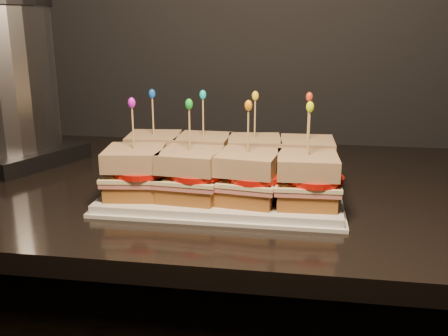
# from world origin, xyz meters

# --- Properties ---
(granite_slab) EXTENTS (2.67, 0.72, 0.03)m
(granite_slab) POSITION_xyz_m (0.14, 1.65, 0.90)
(granite_slab) COLOR black
(granite_slab) RESTS_ON cabinet
(platter) EXTENTS (0.39, 0.24, 0.02)m
(platter) POSITION_xyz_m (0.37, 1.55, 0.92)
(platter) COLOR silver
(platter) RESTS_ON granite_slab
(platter_rim) EXTENTS (0.41, 0.26, 0.01)m
(platter_rim) POSITION_xyz_m (0.37, 1.55, 0.92)
(platter_rim) COLOR silver
(platter_rim) RESTS_ON granite_slab
(sandwich_0_bread_bot) EXTENTS (0.10, 0.10, 0.03)m
(sandwich_0_bread_bot) POSITION_xyz_m (0.23, 1.61, 0.94)
(sandwich_0_bread_bot) COLOR brown
(sandwich_0_bread_bot) RESTS_ON platter
(sandwich_0_ham) EXTENTS (0.11, 0.11, 0.01)m
(sandwich_0_ham) POSITION_xyz_m (0.23, 1.61, 0.96)
(sandwich_0_ham) COLOR #BC615A
(sandwich_0_ham) RESTS_ON sandwich_0_bread_bot
(sandwich_0_cheese) EXTENTS (0.11, 0.11, 0.01)m
(sandwich_0_cheese) POSITION_xyz_m (0.23, 1.61, 0.97)
(sandwich_0_cheese) COLOR beige
(sandwich_0_cheese) RESTS_ON sandwich_0_ham
(sandwich_0_tomato) EXTENTS (0.09, 0.09, 0.01)m
(sandwich_0_tomato) POSITION_xyz_m (0.25, 1.60, 0.98)
(sandwich_0_tomato) COLOR red
(sandwich_0_tomato) RESTS_ON sandwich_0_cheese
(sandwich_0_bread_top) EXTENTS (0.10, 0.10, 0.03)m
(sandwich_0_bread_top) POSITION_xyz_m (0.23, 1.61, 1.00)
(sandwich_0_bread_top) COLOR brown
(sandwich_0_bread_top) RESTS_ON sandwich_0_tomato
(sandwich_0_pick) EXTENTS (0.00, 0.00, 0.09)m
(sandwich_0_pick) POSITION_xyz_m (0.23, 1.61, 1.04)
(sandwich_0_pick) COLOR tan
(sandwich_0_pick) RESTS_ON sandwich_0_bread_top
(sandwich_0_frill) EXTENTS (0.01, 0.01, 0.02)m
(sandwich_0_frill) POSITION_xyz_m (0.23, 1.61, 1.09)
(sandwich_0_frill) COLOR blue
(sandwich_0_frill) RESTS_ON sandwich_0_pick
(sandwich_1_bread_bot) EXTENTS (0.09, 0.09, 0.03)m
(sandwich_1_bread_bot) POSITION_xyz_m (0.33, 1.61, 0.94)
(sandwich_1_bread_bot) COLOR brown
(sandwich_1_bread_bot) RESTS_ON platter
(sandwich_1_ham) EXTENTS (0.10, 0.10, 0.01)m
(sandwich_1_ham) POSITION_xyz_m (0.33, 1.61, 0.96)
(sandwich_1_ham) COLOR #BC615A
(sandwich_1_ham) RESTS_ON sandwich_1_bread_bot
(sandwich_1_cheese) EXTENTS (0.10, 0.10, 0.01)m
(sandwich_1_cheese) POSITION_xyz_m (0.33, 1.61, 0.97)
(sandwich_1_cheese) COLOR beige
(sandwich_1_cheese) RESTS_ON sandwich_1_ham
(sandwich_1_tomato) EXTENTS (0.09, 0.09, 0.01)m
(sandwich_1_tomato) POSITION_xyz_m (0.34, 1.60, 0.98)
(sandwich_1_tomato) COLOR red
(sandwich_1_tomato) RESTS_ON sandwich_1_cheese
(sandwich_1_bread_top) EXTENTS (0.10, 0.10, 0.03)m
(sandwich_1_bread_top) POSITION_xyz_m (0.33, 1.61, 1.00)
(sandwich_1_bread_top) COLOR brown
(sandwich_1_bread_top) RESTS_ON sandwich_1_tomato
(sandwich_1_pick) EXTENTS (0.00, 0.00, 0.09)m
(sandwich_1_pick) POSITION_xyz_m (0.33, 1.61, 1.04)
(sandwich_1_pick) COLOR tan
(sandwich_1_pick) RESTS_ON sandwich_1_bread_top
(sandwich_1_frill) EXTENTS (0.01, 0.01, 0.02)m
(sandwich_1_frill) POSITION_xyz_m (0.33, 1.61, 1.09)
(sandwich_1_frill) COLOR #12C4BB
(sandwich_1_frill) RESTS_ON sandwich_1_pick
(sandwich_2_bread_bot) EXTENTS (0.10, 0.10, 0.03)m
(sandwich_2_bread_bot) POSITION_xyz_m (0.42, 1.61, 0.94)
(sandwich_2_bread_bot) COLOR brown
(sandwich_2_bread_bot) RESTS_ON platter
(sandwich_2_ham) EXTENTS (0.11, 0.11, 0.01)m
(sandwich_2_ham) POSITION_xyz_m (0.42, 1.61, 0.96)
(sandwich_2_ham) COLOR #BC615A
(sandwich_2_ham) RESTS_ON sandwich_2_bread_bot
(sandwich_2_cheese) EXTENTS (0.11, 0.11, 0.01)m
(sandwich_2_cheese) POSITION_xyz_m (0.42, 1.61, 0.97)
(sandwich_2_cheese) COLOR beige
(sandwich_2_cheese) RESTS_ON sandwich_2_ham
(sandwich_2_tomato) EXTENTS (0.09, 0.09, 0.01)m
(sandwich_2_tomato) POSITION_xyz_m (0.43, 1.60, 0.98)
(sandwich_2_tomato) COLOR red
(sandwich_2_tomato) RESTS_ON sandwich_2_cheese
(sandwich_2_bread_top) EXTENTS (0.10, 0.10, 0.03)m
(sandwich_2_bread_top) POSITION_xyz_m (0.42, 1.61, 1.00)
(sandwich_2_bread_top) COLOR brown
(sandwich_2_bread_top) RESTS_ON sandwich_2_tomato
(sandwich_2_pick) EXTENTS (0.00, 0.00, 0.09)m
(sandwich_2_pick) POSITION_xyz_m (0.42, 1.61, 1.04)
(sandwich_2_pick) COLOR tan
(sandwich_2_pick) RESTS_ON sandwich_2_bread_top
(sandwich_2_frill) EXTENTS (0.01, 0.01, 0.02)m
(sandwich_2_frill) POSITION_xyz_m (0.42, 1.61, 1.09)
(sandwich_2_frill) COLOR yellow
(sandwich_2_frill) RESTS_ON sandwich_2_pick
(sandwich_3_bread_bot) EXTENTS (0.09, 0.09, 0.03)m
(sandwich_3_bread_bot) POSITION_xyz_m (0.51, 1.61, 0.94)
(sandwich_3_bread_bot) COLOR brown
(sandwich_3_bread_bot) RESTS_ON platter
(sandwich_3_ham) EXTENTS (0.10, 0.10, 0.01)m
(sandwich_3_ham) POSITION_xyz_m (0.51, 1.61, 0.96)
(sandwich_3_ham) COLOR #BC615A
(sandwich_3_ham) RESTS_ON sandwich_3_bread_bot
(sandwich_3_cheese) EXTENTS (0.10, 0.10, 0.01)m
(sandwich_3_cheese) POSITION_xyz_m (0.51, 1.61, 0.97)
(sandwich_3_cheese) COLOR beige
(sandwich_3_cheese) RESTS_ON sandwich_3_ham
(sandwich_3_tomato) EXTENTS (0.09, 0.09, 0.01)m
(sandwich_3_tomato) POSITION_xyz_m (0.53, 1.60, 0.98)
(sandwich_3_tomato) COLOR red
(sandwich_3_tomato) RESTS_ON sandwich_3_cheese
(sandwich_3_bread_top) EXTENTS (0.10, 0.10, 0.03)m
(sandwich_3_bread_top) POSITION_xyz_m (0.51, 1.61, 1.00)
(sandwich_3_bread_top) COLOR brown
(sandwich_3_bread_top) RESTS_ON sandwich_3_tomato
(sandwich_3_pick) EXTENTS (0.00, 0.00, 0.09)m
(sandwich_3_pick) POSITION_xyz_m (0.51, 1.61, 1.04)
(sandwich_3_pick) COLOR tan
(sandwich_3_pick) RESTS_ON sandwich_3_bread_top
(sandwich_3_frill) EXTENTS (0.01, 0.01, 0.02)m
(sandwich_3_frill) POSITION_xyz_m (0.51, 1.61, 1.09)
(sandwich_3_frill) COLOR red
(sandwich_3_frill) RESTS_ON sandwich_3_pick
(sandwich_4_bread_bot) EXTENTS (0.10, 0.10, 0.03)m
(sandwich_4_bread_bot) POSITION_xyz_m (0.23, 1.49, 0.94)
(sandwich_4_bread_bot) COLOR brown
(sandwich_4_bread_bot) RESTS_ON platter
(sandwich_4_ham) EXTENTS (0.11, 0.11, 0.01)m
(sandwich_4_ham) POSITION_xyz_m (0.23, 1.49, 0.96)
(sandwich_4_ham) COLOR #BC615A
(sandwich_4_ham) RESTS_ON sandwich_4_bread_bot
(sandwich_4_cheese) EXTENTS (0.11, 0.11, 0.01)m
(sandwich_4_cheese) POSITION_xyz_m (0.23, 1.49, 0.97)
(sandwich_4_cheese) COLOR beige
(sandwich_4_cheese) RESTS_ON sandwich_4_ham
(sandwich_4_tomato) EXTENTS (0.09, 0.09, 0.01)m
(sandwich_4_tomato) POSITION_xyz_m (0.25, 1.49, 0.98)
(sandwich_4_tomato) COLOR red
(sandwich_4_tomato) RESTS_ON sandwich_4_cheese
(sandwich_4_bread_top) EXTENTS (0.10, 0.10, 0.03)m
(sandwich_4_bread_top) POSITION_xyz_m (0.23, 1.49, 1.00)
(sandwich_4_bread_top) COLOR brown
(sandwich_4_bread_top) RESTS_ON sandwich_4_tomato
(sandwich_4_pick) EXTENTS (0.00, 0.00, 0.09)m
(sandwich_4_pick) POSITION_xyz_m (0.23, 1.49, 1.04)
(sandwich_4_pick) COLOR tan
(sandwich_4_pick) RESTS_ON sandwich_4_bread_top
(sandwich_4_frill) EXTENTS (0.01, 0.01, 0.02)m
(sandwich_4_frill) POSITION_xyz_m (0.23, 1.49, 1.09)
(sandwich_4_frill) COLOR #D414CE
(sandwich_4_frill) RESTS_ON sandwich_4_pick
(sandwich_5_bread_bot) EXTENTS (0.10, 0.10, 0.03)m
(sandwich_5_bread_bot) POSITION_xyz_m (0.33, 1.49, 0.94)
(sandwich_5_bread_bot) COLOR brown
(sandwich_5_bread_bot) RESTS_ON platter
(sandwich_5_ham) EXTENTS (0.11, 0.10, 0.01)m
(sandwich_5_ham) POSITION_xyz_m (0.33, 1.49, 0.96)
(sandwich_5_ham) COLOR #BC615A
(sandwich_5_ham) RESTS_ON sandwich_5_bread_bot
(sandwich_5_cheese) EXTENTS (0.11, 0.11, 0.01)m
(sandwich_5_cheese) POSITION_xyz_m (0.33, 1.49, 0.97)
(sandwich_5_cheese) COLOR beige
(sandwich_5_cheese) RESTS_ON sandwich_5_ham
(sandwich_5_tomato) EXTENTS (0.09, 0.09, 0.01)m
(sandwich_5_tomato) POSITION_xyz_m (0.34, 1.49, 0.98)
(sandwich_5_tomato) COLOR red
(sandwich_5_tomato) RESTS_ON sandwich_5_cheese
(sandwich_5_bread_top) EXTENTS (0.10, 0.10, 0.03)m
(sandwich_5_bread_top) POSITION_xyz_m (0.33, 1.49, 1.00)
(sandwich_5_bread_top) COLOR brown
(sandwich_5_bread_top) RESTS_ON sandwich_5_tomato
(sandwich_5_pick) EXTENTS (0.00, 0.00, 0.09)m
(sandwich_5_pick) POSITION_xyz_m (0.33, 1.49, 1.04)
(sandwich_5_pick) COLOR tan
(sandwich_5_pick) RESTS_ON sandwich_5_bread_top
(sandwich_5_frill) EXTENTS (0.01, 0.01, 0.02)m
(sandwich_5_frill) POSITION_xyz_m (0.33, 1.49, 1.09)
(sandwich_5_frill) COLOR green
(sandwich_5_frill) RESTS_ON sandwich_5_pick
(sandwich_6_bread_bot) EXTENTS (0.10, 0.10, 0.03)m
(sandwich_6_bread_bot) POSITION_xyz_m (0.42, 1.49, 0.94)
(sandwich_6_bread_bot) COLOR brown
(sandwich_6_bread_bot) RESTS_ON platter
(sandwich_6_ham) EXTENTS (0.11, 0.11, 0.01)m
(sandwich_6_ham) POSITION_xyz_m (0.42, 1.49, 0.96)
(sandwich_6_ham) COLOR #BC615A
(sandwich_6_ham) RESTS_ON sandwich_6_bread_bot
(sandwich_6_cheese) EXTENTS (0.11, 0.11, 0.01)m
(sandwich_6_cheese) POSITION_xyz_m (0.42, 1.49, 0.97)
(sandwich_6_cheese) COLOR beige
(sandwich_6_cheese) RESTS_ON sandwich_6_ham
(sandwich_6_tomato) EXTENTS (0.09, 0.09, 0.01)m
(sandwich_6_tomato) POSITION_xyz_m (0.43, 1.49, 0.98)
(sandwich_6_tomato) COLOR red
(sandwich_6_tomato) RESTS_ON sandwich_6_cheese
(sandwich_6_bread_top) EXTENTS (0.10, 0.10, 0.03)m
(sandwich_6_bread_top) POSITION_xyz_m (0.42, 1.49, 1.00)
(sandwich_6_bread_top) COLOR brown
(sandwich_6_bread_top) RESTS_ON sandwich_6_tomato
(sandwich_6_pick) EXTENTS (0.00, 0.00, 0.09)m
(sandwich_6_pick) POSITION_xyz_m (0.42, 1.49, 1.04)
(sandwich_6_pick) COLOR tan
(sandwich_6_pick) RESTS_ON sandwich_6_bread_top
(sandwich_6_frill) EXTENTS (0.01, 0.01, 0.02)m
(sandwich_6_frill) POSITION_xyz_m (0.42, 1.49, 1.09)
(sandwich_6_frill) COLOR orange
(sandwich_6_frill) RESTS_ON sandwich_6_pick
(sandwich_7_bread_bot) EXTENTS (0.09, 0.09, 0.03)m
(sandwich_7_bread_bot) POSITION_xyz_m (0.51, 1.49, 0.94)
(sandwich_7_bread_bot) COLOR brown
(sandwich_7_bread_bot) RESTS_ON platter
(sandwich_7_ham) EXTENTS (0.10, 0.10, 0.01)m
(sandwich_7_ham) POSITION_xyz_m (0.51, 1.49, 0.96)
(sandwich_7_ham) COLOR #BC615A
(sandwich_7_ham) RESTS_ON sandwich_7_bread_bot
(sandwich_7_cheese) EXTENTS (0.11, 0.10, 0.01)m
(sandwich_7_cheese) POSITION_xyz_m (0.51, 1.49, 0.97)
(sandwich_7_cheese) COLOR beige
(sandwich_7_cheese) RESTS_ON sandwich_7_ham
(sandwich_7_tomato) EXTENTS (0.09, 0.09, 0.01)m
(sandwich_7_tomato) POSITION_xyz_m (0.53, 1.49, 0.98)
(sandwich_7_tomato) COLOR red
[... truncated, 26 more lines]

